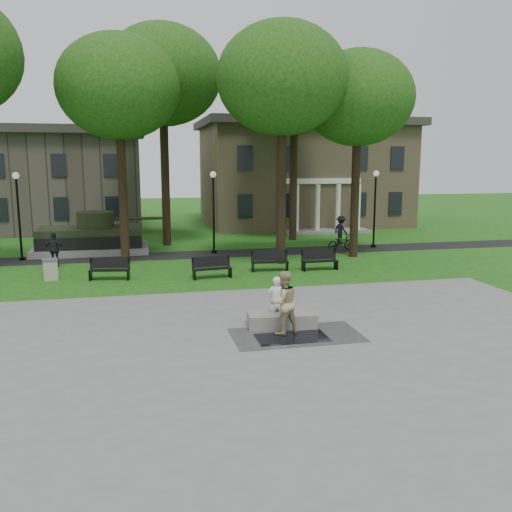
# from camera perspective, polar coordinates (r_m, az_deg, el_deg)

# --- Properties ---
(ground) EXTENTS (120.00, 120.00, 0.00)m
(ground) POSITION_cam_1_polar(r_m,az_deg,el_deg) (19.77, -0.81, -5.67)
(ground) COLOR #174F12
(ground) RESTS_ON ground
(plaza) EXTENTS (22.00, 16.00, 0.02)m
(plaza) POSITION_cam_1_polar(r_m,az_deg,el_deg) (15.14, 3.09, -10.64)
(plaza) COLOR gray
(plaza) RESTS_ON ground
(footpath) EXTENTS (44.00, 2.60, 0.01)m
(footpath) POSITION_cam_1_polar(r_m,az_deg,el_deg) (31.34, -5.26, 0.19)
(footpath) COLOR black
(footpath) RESTS_ON ground
(building_right) EXTENTS (17.00, 12.00, 8.60)m
(building_right) POSITION_cam_1_polar(r_m,az_deg,el_deg) (46.74, 4.80, 8.79)
(building_right) COLOR #9E8460
(building_right) RESTS_ON ground
(building_left) EXTENTS (15.00, 10.00, 7.20)m
(building_left) POSITION_cam_1_polar(r_m,az_deg,el_deg) (45.73, -21.66, 7.16)
(building_left) COLOR #4C443D
(building_left) RESTS_ON ground
(tree_1) EXTENTS (6.20, 6.20, 11.63)m
(tree_1) POSITION_cam_1_polar(r_m,az_deg,el_deg) (29.36, -14.30, 16.80)
(tree_1) COLOR black
(tree_1) RESTS_ON ground
(tree_2) EXTENTS (6.60, 6.60, 12.16)m
(tree_2) POSITION_cam_1_polar(r_m,az_deg,el_deg) (28.39, 2.76, 18.07)
(tree_2) COLOR black
(tree_2) RESTS_ON ground
(tree_3) EXTENTS (6.00, 6.00, 11.19)m
(tree_3) POSITION_cam_1_polar(r_m,az_deg,el_deg) (30.70, 10.70, 15.95)
(tree_3) COLOR black
(tree_3) RESTS_ON ground
(tree_4) EXTENTS (7.20, 7.20, 13.50)m
(tree_4) POSITION_cam_1_polar(r_m,az_deg,el_deg) (35.05, -9.84, 18.18)
(tree_4) COLOR black
(tree_4) RESTS_ON ground
(tree_5) EXTENTS (6.40, 6.40, 12.44)m
(tree_5) POSITION_cam_1_polar(r_m,az_deg,el_deg) (36.88, 4.06, 16.75)
(tree_5) COLOR black
(tree_5) RESTS_ON ground
(lamp_left) EXTENTS (0.36, 0.36, 4.73)m
(lamp_left) POSITION_cam_1_polar(r_m,az_deg,el_deg) (31.65, -23.74, 4.57)
(lamp_left) COLOR black
(lamp_left) RESTS_ON ground
(lamp_mid) EXTENTS (0.36, 0.36, 4.73)m
(lamp_mid) POSITION_cam_1_polar(r_m,az_deg,el_deg) (31.34, -4.50, 5.34)
(lamp_mid) COLOR black
(lamp_mid) RESTS_ON ground
(lamp_right) EXTENTS (0.36, 0.36, 4.73)m
(lamp_right) POSITION_cam_1_polar(r_m,az_deg,el_deg) (34.19, 12.41, 5.53)
(lamp_right) COLOR black
(lamp_right) RESTS_ON ground
(tank_monument) EXTENTS (7.45, 3.40, 2.40)m
(tank_monument) POSITION_cam_1_polar(r_m,az_deg,el_deg) (33.05, -16.91, 1.80)
(tank_monument) COLOR gray
(tank_monument) RESTS_ON ground
(puddle) EXTENTS (2.20, 1.20, 0.00)m
(puddle) POSITION_cam_1_polar(r_m,az_deg,el_deg) (16.72, 3.83, -8.58)
(puddle) COLOR black
(puddle) RESTS_ON plaza
(concrete_block) EXTENTS (2.29, 1.22, 0.45)m
(concrete_block) POSITION_cam_1_polar(r_m,az_deg,el_deg) (17.77, 2.72, -6.68)
(concrete_block) COLOR gray
(concrete_block) RESTS_ON plaza
(skateboard) EXTENTS (0.80, 0.29, 0.07)m
(skateboard) POSITION_cam_1_polar(r_m,az_deg,el_deg) (17.82, 3.17, -7.27)
(skateboard) COLOR brown
(skateboard) RESTS_ON plaza
(skateboarder) EXTENTS (0.61, 0.43, 1.61)m
(skateboarder) POSITION_cam_1_polar(r_m,az_deg,el_deg) (17.81, 2.15, -4.70)
(skateboarder) COLOR white
(skateboarder) RESTS_ON plaza
(friend_watching) EXTENTS (1.13, 0.99, 1.99)m
(friend_watching) POSITION_cam_1_polar(r_m,az_deg,el_deg) (16.82, 2.89, -4.91)
(friend_watching) COLOR tan
(friend_watching) RESTS_ON plaza
(pedestrian_walker) EXTENTS (1.11, 0.64, 1.78)m
(pedestrian_walker) POSITION_cam_1_polar(r_m,az_deg,el_deg) (29.27, -20.50, 0.64)
(pedestrian_walker) COLOR black
(pedestrian_walker) RESTS_ON ground
(cyclist) EXTENTS (1.99, 1.25, 2.10)m
(cyclist) POSITION_cam_1_polar(r_m,az_deg,el_deg) (32.75, 8.91, 2.05)
(cyclist) COLOR black
(cyclist) RESTS_ON ground
(park_bench_0) EXTENTS (1.85, 0.80, 1.00)m
(park_bench_0) POSITION_cam_1_polar(r_m,az_deg,el_deg) (25.43, -15.18, -1.26)
(park_bench_0) COLOR black
(park_bench_0) RESTS_ON ground
(park_bench_1) EXTENTS (1.84, 0.74, 1.00)m
(park_bench_1) POSITION_cam_1_polar(r_m,az_deg,el_deg) (24.95, -4.67, -1.14)
(park_bench_1) COLOR black
(park_bench_1) RESTS_ON ground
(park_bench_2) EXTENTS (1.83, 0.66, 1.00)m
(park_bench_2) POSITION_cam_1_polar(r_m,az_deg,el_deg) (26.48, 1.43, -0.46)
(park_bench_2) COLOR black
(park_bench_2) RESTS_ON ground
(park_bench_3) EXTENTS (1.81, 0.56, 1.00)m
(park_bench_3) POSITION_cam_1_polar(r_m,az_deg,el_deg) (26.90, 6.68, -0.36)
(park_bench_3) COLOR black
(park_bench_3) RESTS_ON ground
(trash_bin) EXTENTS (0.78, 0.78, 0.96)m
(trash_bin) POSITION_cam_1_polar(r_m,az_deg,el_deg) (26.24, -20.83, -1.31)
(trash_bin) COLOR #B2AA92
(trash_bin) RESTS_ON ground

